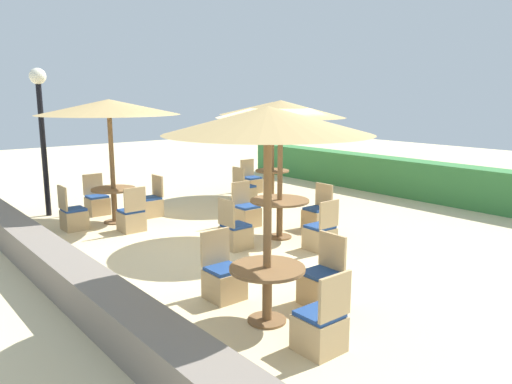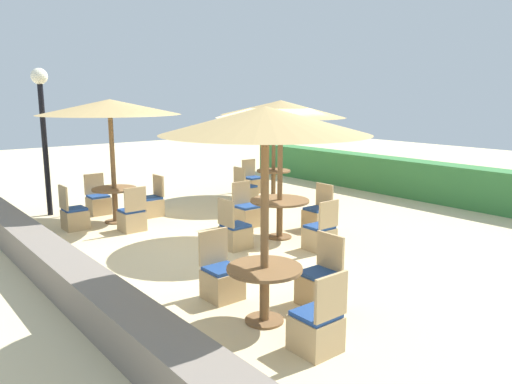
{
  "view_description": "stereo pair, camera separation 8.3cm",
  "coord_description": "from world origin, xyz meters",
  "px_view_note": "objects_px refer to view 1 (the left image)",
  "views": [
    {
      "loc": [
        7.28,
        -5.37,
        2.75
      ],
      "look_at": [
        0.0,
        0.6,
        0.9
      ],
      "focal_mm": 35.0,
      "sensor_mm": 36.0,
      "label": 1
    },
    {
      "loc": [
        7.34,
        -5.31,
        2.75
      ],
      "look_at": [
        0.0,
        0.6,
        0.9
      ],
      "focal_mm": 35.0,
      "sensor_mm": 36.0,
      "label": 2
    }
  ],
  "objects_px": {
    "patio_chair_center_west": "(246,214)",
    "patio_chair_back_left_west": "(251,183)",
    "round_table_front_right": "(267,281)",
    "lamp_post": "(41,112)",
    "round_table_center": "(280,207)",
    "patio_chair_center_south": "(235,234)",
    "patio_chair_center_north": "(317,216)",
    "patio_chair_center_east": "(320,235)",
    "patio_chair_front_left_west": "(97,203)",
    "round_table_front_left": "(114,197)",
    "patio_chair_front_left_east": "(132,218)",
    "round_table_back_left": "(272,177)",
    "patio_chair_front_right_east": "(320,328)",
    "patio_chair_front_right_north": "(322,285)",
    "parasol_back_left": "(273,109)",
    "parasol_front_left": "(109,107)",
    "parasol_center": "(281,110)",
    "patio_chair_front_right_west": "(224,280)",
    "patio_chair_front_left_north": "(151,205)",
    "parasol_front_right": "(268,122)",
    "patio_chair_back_left_south": "(244,192)",
    "patio_chair_front_left_south": "(73,217)"
  },
  "relations": [
    {
      "from": "patio_chair_center_west",
      "to": "patio_chair_back_left_west",
      "type": "height_order",
      "value": "same"
    },
    {
      "from": "patio_chair_center_west",
      "to": "round_table_front_right",
      "type": "height_order",
      "value": "patio_chair_center_west"
    },
    {
      "from": "lamp_post",
      "to": "round_table_front_right",
      "type": "height_order",
      "value": "lamp_post"
    },
    {
      "from": "round_table_center",
      "to": "patio_chair_center_south",
      "type": "distance_m",
      "value": 1.14
    },
    {
      "from": "patio_chair_center_north",
      "to": "patio_chair_center_west",
      "type": "height_order",
      "value": "same"
    },
    {
      "from": "patio_chair_center_east",
      "to": "patio_chair_front_left_west",
      "type": "bearing_deg",
      "value": 111.6
    },
    {
      "from": "round_table_front_left",
      "to": "patio_chair_front_left_east",
      "type": "height_order",
      "value": "patio_chair_front_left_east"
    },
    {
      "from": "round_table_center",
      "to": "round_table_back_left",
      "type": "bearing_deg",
      "value": 140.98
    },
    {
      "from": "patio_chair_front_right_east",
      "to": "round_table_back_left",
      "type": "bearing_deg",
      "value": 52.47
    },
    {
      "from": "patio_chair_front_right_north",
      "to": "lamp_post",
      "type": "bearing_deg",
      "value": 9.55
    },
    {
      "from": "patio_chair_front_left_west",
      "to": "parasol_back_left",
      "type": "distance_m",
      "value": 5.03
    },
    {
      "from": "patio_chair_back_left_west",
      "to": "patio_chair_center_east",
      "type": "bearing_deg",
      "value": 64.22
    },
    {
      "from": "round_table_front_left",
      "to": "patio_chair_front_left_west",
      "type": "xyz_separation_m",
      "value": [
        -0.97,
        0.0,
        -0.31
      ]
    },
    {
      "from": "round_table_back_left",
      "to": "patio_chair_front_right_north",
      "type": "distance_m",
      "value": 6.99
    },
    {
      "from": "patio_chair_center_west",
      "to": "round_table_center",
      "type": "bearing_deg",
      "value": 87.67
    },
    {
      "from": "parasol_front_left",
      "to": "round_table_front_left",
      "type": "height_order",
      "value": "parasol_front_left"
    },
    {
      "from": "patio_chair_front_left_east",
      "to": "round_table_front_right",
      "type": "xyz_separation_m",
      "value": [
        4.89,
        -0.56,
        0.26
      ]
    },
    {
      "from": "round_table_back_left",
      "to": "patio_chair_front_left_west",
      "type": "bearing_deg",
      "value": -104.33
    },
    {
      "from": "parasol_front_left",
      "to": "parasol_center",
      "type": "xyz_separation_m",
      "value": [
        3.14,
        1.99,
        -0.01
      ]
    },
    {
      "from": "patio_chair_front_right_west",
      "to": "parasol_back_left",
      "type": "bearing_deg",
      "value": -136.69
    },
    {
      "from": "patio_chair_front_left_north",
      "to": "parasol_center",
      "type": "relative_size",
      "value": 0.35
    },
    {
      "from": "patio_chair_center_west",
      "to": "parasol_back_left",
      "type": "relative_size",
      "value": 0.33
    },
    {
      "from": "parasol_center",
      "to": "parasol_front_right",
      "type": "height_order",
      "value": "parasol_center"
    },
    {
      "from": "lamp_post",
      "to": "round_table_center",
      "type": "xyz_separation_m",
      "value": [
        4.73,
        2.91,
        -1.74
      ]
    },
    {
      "from": "parasol_center",
      "to": "patio_chair_center_north",
      "type": "relative_size",
      "value": 2.84
    },
    {
      "from": "lamp_post",
      "to": "patio_chair_center_north",
      "type": "distance_m",
      "value": 6.51
    },
    {
      "from": "patio_chair_front_left_west",
      "to": "patio_chair_back_left_south",
      "type": "bearing_deg",
      "value": 161.56
    },
    {
      "from": "round_table_front_right",
      "to": "patio_chair_front_left_west",
      "type": "bearing_deg",
      "value": 175.1
    },
    {
      "from": "patio_chair_front_left_north",
      "to": "patio_chair_back_left_south",
      "type": "distance_m",
      "value": 2.58
    },
    {
      "from": "patio_chair_center_south",
      "to": "patio_chair_front_right_west",
      "type": "relative_size",
      "value": 1.0
    },
    {
      "from": "patio_chair_back_left_west",
      "to": "patio_chair_front_right_east",
      "type": "xyz_separation_m",
      "value": [
        7.45,
        -5.03,
        0.0
      ]
    },
    {
      "from": "round_table_front_left",
      "to": "parasol_back_left",
      "type": "xyz_separation_m",
      "value": [
        0.15,
        4.42,
        1.81
      ]
    },
    {
      "from": "patio_chair_back_left_south",
      "to": "parasol_front_right",
      "type": "distance_m",
      "value": 7.23
    },
    {
      "from": "patio_chair_front_left_west",
      "to": "patio_chair_center_north",
      "type": "bearing_deg",
      "value": 126.31
    },
    {
      "from": "patio_chair_center_north",
      "to": "patio_chair_back_left_west",
      "type": "height_order",
      "value": "same"
    },
    {
      "from": "round_table_front_left",
      "to": "patio_chair_back_left_south",
      "type": "height_order",
      "value": "patio_chair_back_left_south"
    },
    {
      "from": "patio_chair_front_left_north",
      "to": "patio_chair_center_west",
      "type": "xyz_separation_m",
      "value": [
        2.07,
        1.16,
        0.0
      ]
    },
    {
      "from": "round_table_front_left",
      "to": "patio_chair_front_left_south",
      "type": "relative_size",
      "value": 1.01
    },
    {
      "from": "patio_chair_center_west",
      "to": "patio_chair_center_south",
      "type": "relative_size",
      "value": 1.0
    },
    {
      "from": "patio_chair_center_north",
      "to": "patio_chair_center_east",
      "type": "relative_size",
      "value": 1.0
    },
    {
      "from": "patio_chair_center_east",
      "to": "patio_chair_front_right_east",
      "type": "xyz_separation_m",
      "value": [
        2.5,
        -2.65,
        0.0
      ]
    },
    {
      "from": "parasol_center",
      "to": "parasol_front_right",
      "type": "relative_size",
      "value": 1.01
    },
    {
      "from": "parasol_front_left",
      "to": "round_table_front_left",
      "type": "relative_size",
      "value": 3.16
    },
    {
      "from": "patio_chair_front_left_south",
      "to": "patio_chair_front_right_east",
      "type": "xyz_separation_m",
      "value": [
        6.68,
        0.3,
        0.0
      ]
    },
    {
      "from": "patio_chair_center_east",
      "to": "round_table_back_left",
      "type": "xyz_separation_m",
      "value": [
        -4.03,
        2.37,
        0.29
      ]
    },
    {
      "from": "patio_chair_center_north",
      "to": "patio_chair_back_left_south",
      "type": "bearing_deg",
      "value": -7.96
    },
    {
      "from": "parasol_front_right",
      "to": "patio_chair_front_right_east",
      "type": "xyz_separation_m",
      "value": [
        0.92,
        -0.02,
        -2.18
      ]
    },
    {
      "from": "patio_chair_front_left_south",
      "to": "patio_chair_front_right_east",
      "type": "relative_size",
      "value": 1.0
    },
    {
      "from": "patio_chair_center_south",
      "to": "patio_chair_back_left_west",
      "type": "xyz_separation_m",
      "value": [
        -3.91,
        3.52,
        0.0
      ]
    },
    {
      "from": "patio_chair_front_right_west",
      "to": "parasol_front_right",
      "type": "bearing_deg",
      "value": 89.75
    }
  ]
}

